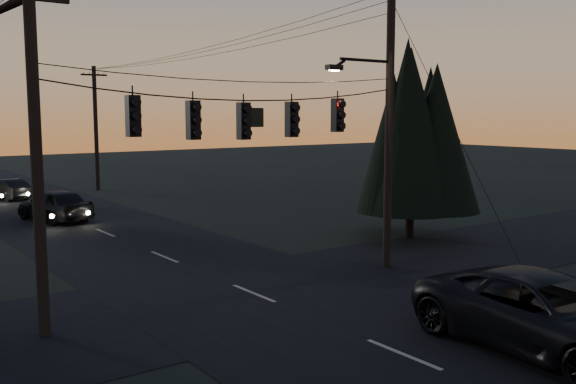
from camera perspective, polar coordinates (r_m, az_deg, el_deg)
main_road at (r=27.88m, az=-14.48°, el=-4.16°), size 8.00×120.00×0.02m
cross_road at (r=19.20m, az=-3.08°, el=-9.01°), size 60.00×7.00×0.02m
utility_pole_right at (r=22.59m, az=8.74°, el=-6.65°), size 5.00×0.30×10.00m
utility_pole_left at (r=16.83m, az=-20.79°, el=-11.82°), size 1.80×0.30×8.50m
utility_pole_far_r at (r=46.46m, az=-16.52°, el=0.17°), size 1.80×0.30×8.50m
span_signal_assembly at (r=18.32m, az=-3.82°, el=6.58°), size 11.50×0.44×1.68m
evergreen_right at (r=27.59m, az=10.92°, el=4.99°), size 4.41×4.41×7.59m
suv_near at (r=15.53m, az=22.14°, el=-10.12°), size 3.31×6.42×1.73m
sedan_oncoming_a at (r=33.68m, az=-20.02°, el=-1.09°), size 2.90×5.03×1.61m
sedan_oncoming_b at (r=43.15m, az=-23.72°, el=0.20°), size 2.34×4.04×1.26m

